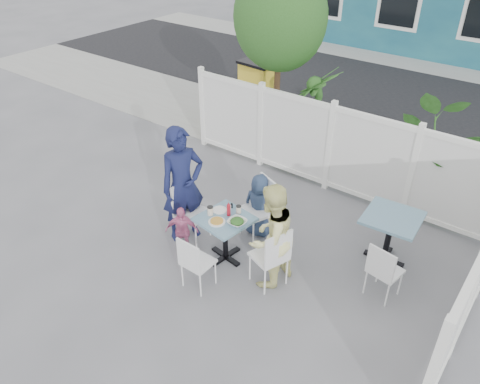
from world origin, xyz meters
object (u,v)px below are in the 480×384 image
Objects in this scene: woman at (271,236)px; boy at (259,205)px; utility_cabinet at (258,94)px; chair_back at (262,204)px; chair_left at (188,207)px; spare_table at (391,227)px; chair_near at (194,260)px; chair_right at (273,254)px; toddler at (182,231)px; man at (183,185)px; main_table at (225,227)px.

woman reaches higher than boy.
utility_cabinet reaches higher than chair_back.
chair_back is 0.07m from boy.
spare_table is at bearing 109.63° from chair_left.
chair_near is 1.51m from boy.
chair_near is (-0.80, -0.66, -0.06)m from chair_right.
chair_near is at bearing -71.12° from toddler.
toddler is at bearing 22.00° from chair_left.
boy reaches higher than chair_left.
utility_cabinet is 1.31× the size of boy.
boy is 1.28× the size of toddler.
boy is at bearing -27.65° from man.
spare_table is at bearing -2.96° from toddler.
chair_left is 1.14m from chair_near.
main_table is 0.80m from woman.
woman is at bearing -129.63° from spare_table.
chair_left is at bearing -154.02° from spare_table.
chair_near is 0.55× the size of woman.
woman is at bearing -24.47° from toddler.
spare_table is 2.98m from toddler.
chair_right reaches higher than spare_table.
man is at bearing -85.31° from woman.
main_table is 0.97× the size of spare_table.
woman is at bearing 81.40° from chair_left.
main_table is (2.40, -4.21, -0.13)m from utility_cabinet.
chair_near is at bearing -85.25° from main_table.
chair_left is 1.02× the size of chair_right.
spare_table is 0.84× the size of chair_right.
man is (-0.07, 0.00, 0.36)m from chair_left.
chair_right is 0.24m from woman.
chair_right is 0.90× the size of boy.
spare_table is 0.82× the size of chair_left.
woman is at bearing 153.27° from chair_back.
chair_left is 1.15× the size of chair_near.
toddler reaches higher than spare_table.
woman is at bearing -47.53° from utility_cabinet.
chair_right reaches higher than chair_near.
utility_cabinet is at bearing -64.80° from boy.
chair_left is 0.63× the size of woman.
boy is at bearing 90.89° from chair_near.
man is 1.21m from boy.
spare_table is 0.80× the size of chair_back.
toddler is (1.82, -4.50, -0.28)m from utility_cabinet.
chair_near is at bearing 149.36° from chair_right.
utility_cabinet is 5.15m from spare_table.
main_table is at bearing 76.20° from boy.
chair_right is at bearing -71.07° from man.
utility_cabinet is 1.42× the size of chair_left.
toddler is at bearing 145.93° from chair_near.
man is (-1.69, 0.13, 0.37)m from chair_right.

